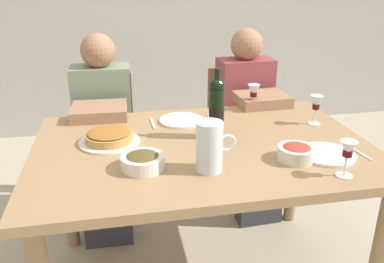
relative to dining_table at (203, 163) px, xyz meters
The scene contains 19 objects.
dining_table is the anchor object (origin of this frame).
wine_bottle 0.26m from the dining_table, 42.04° to the left, with size 0.07×0.07×0.33m.
water_pitcher 0.31m from the dining_table, 96.65° to the right, with size 0.16×0.10×0.20m.
baked_tart 0.44m from the dining_table, 166.08° to the left, with size 0.27×0.27×0.06m.
salad_bowl 0.43m from the dining_table, 33.33° to the right, with size 0.15×0.15×0.07m.
olive_bowl 0.36m from the dining_table, 147.35° to the right, with size 0.17×0.17×0.07m.
wine_glass_left_diner 0.60m from the dining_table, 47.62° to the left, with size 0.07×0.07×0.15m.
wine_glass_right_diner 0.66m from the dining_table, 13.13° to the left, with size 0.06×0.06×0.15m.
wine_glass_centre 0.64m from the dining_table, 40.30° to the right, with size 0.07×0.07×0.14m.
dinner_plate_left_setting 0.33m from the dining_table, 98.02° to the left, with size 0.23×0.23×0.01m, color white.
dinner_plate_right_setting 0.54m from the dining_table, 23.47° to the right, with size 0.24×0.24×0.01m, color white.
fork_left_setting 0.38m from the dining_table, 122.01° to the left, with size 0.16×0.01×0.01m, color silver.
knife_left_setting 0.34m from the dining_table, 71.06° to the left, with size 0.18×0.01×0.01m, color silver.
knife_right_setting 0.68m from the dining_table, 18.37° to the right, with size 0.18×0.01×0.01m, color silver.
spoon_right_setting 0.41m from the dining_table, 32.09° to the right, with size 0.16×0.01×0.01m, color silver.
chair_left 0.99m from the dining_table, 117.26° to the left, with size 0.41×0.41×0.87m.
diner_left 0.78m from the dining_table, 125.71° to the left, with size 0.35×0.51×1.16m.
chair_right 1.02m from the dining_table, 63.66° to the left, with size 0.42×0.42×0.87m.
diner_right 0.81m from the dining_table, 55.60° to the left, with size 0.35×0.51×1.16m.
Camera 1 is at (-0.36, -1.60, 1.49)m, focal length 37.44 mm.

